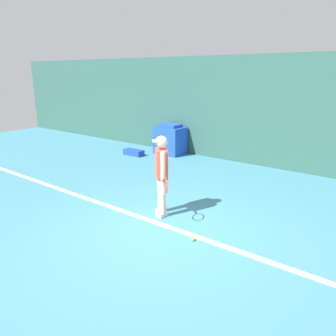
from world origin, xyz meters
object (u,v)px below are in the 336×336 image
object	(u,v)px
tennis_player	(162,172)
equipment_bag	(134,152)
tennis_ball	(193,239)
covered_chair	(170,140)

from	to	relation	value
tennis_player	equipment_bag	bearing A→B (deg)	-176.90
tennis_ball	equipment_bag	xyz separation A→B (m)	(-4.74, 3.64, 0.06)
tennis_player	covered_chair	xyz separation A→B (m)	(-2.85, 4.04, -0.37)
equipment_bag	covered_chair	bearing A→B (deg)	47.26
tennis_player	tennis_ball	xyz separation A→B (m)	(1.05, -0.51, -0.82)
tennis_ball	equipment_bag	world-z (taller)	equipment_bag
tennis_player	tennis_ball	world-z (taller)	tennis_player
tennis_player	equipment_bag	xyz separation A→B (m)	(-3.69, 3.13, -0.76)
tennis_player	covered_chair	size ratio (longest dim) A/B	1.53
equipment_bag	tennis_player	bearing A→B (deg)	-40.34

